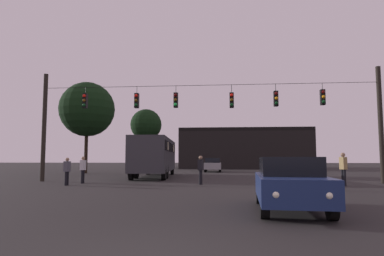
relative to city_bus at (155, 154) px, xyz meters
The scene contains 12 objects.
ground_plane 5.32m from the city_bus, 30.10° to the left, with size 168.00×168.00×0.00m, color black.
overhead_signal_span 7.49m from the city_bus, 53.34° to the right, with size 21.44×0.44×7.07m.
city_bus is the anchor object (origin of this frame).
car_near_right 18.45m from the city_bus, 66.70° to the right, with size 2.08×4.43×1.52m.
car_far_left 11.68m from the city_bus, 68.16° to the left, with size 1.81×4.34×1.52m.
pedestrian_crossing_left 14.28m from the city_bus, 33.53° to the right, with size 0.35×0.42×1.79m.
pedestrian_crossing_center 9.42m from the city_bus, 109.71° to the right, with size 0.28×0.38×1.52m.
pedestrian_crossing_right 7.90m from the city_bus, 111.67° to the right, with size 0.26×0.37×1.59m.
pedestrian_near_bus 8.65m from the city_bus, 61.22° to the right, with size 0.32×0.41×1.63m.
corner_building 28.23m from the city_bus, 72.19° to the left, with size 18.65×13.76×5.77m.
tree_left_silhouette 23.78m from the city_bus, 104.67° to the left, with size 4.62×4.62×8.79m.
tree_behind_building 11.20m from the city_bus, 143.62° to the left, with size 5.51×5.51×9.19m.
Camera 1 is at (1.06, -4.95, 1.48)m, focal length 31.79 mm.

